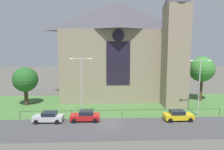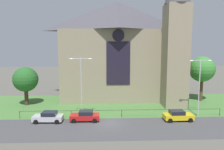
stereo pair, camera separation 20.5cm
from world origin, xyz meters
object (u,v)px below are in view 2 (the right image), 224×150
object	(u,v)px
parked_car_yellow	(178,116)
tree_left_far	(26,80)
streetlamp_far	(200,81)
church_building	(120,49)
tree_right_far	(202,70)
streetlamp_near	(81,80)
parked_car_silver	(48,117)
parked_car_red	(85,116)

from	to	relation	value
parked_car_yellow	tree_left_far	bearing A→B (deg)	157.48
streetlamp_far	parked_car_yellow	xyz separation A→B (m)	(-3.81, -1.81, -4.84)
church_building	streetlamp_far	bearing A→B (deg)	-50.24
tree_right_far	streetlamp_near	xyz separation A→B (m)	(-22.78, -9.65, -0.52)
streetlamp_near	parked_car_yellow	distance (m)	15.11
church_building	parked_car_yellow	xyz separation A→B (m)	(7.28, -15.12, -9.53)
tree_left_far	streetlamp_near	size ratio (longest dim) A/B	0.77
streetlamp_near	streetlamp_far	world-z (taller)	streetlamp_near
church_building	tree_right_far	xyz separation A→B (m)	(15.92, -3.67, -3.99)
streetlamp_far	parked_car_silver	world-z (taller)	streetlamp_far
parked_car_red	parked_car_silver	bearing A→B (deg)	3.23
tree_right_far	parked_car_yellow	bearing A→B (deg)	-127.04
tree_right_far	tree_left_far	bearing A→B (deg)	-176.90
streetlamp_far	parked_car_silver	bearing A→B (deg)	-175.90
parked_car_red	parked_car_yellow	xyz separation A→B (m)	(13.52, -0.42, 0.00)
tree_left_far	parked_car_red	bearing A→B (deg)	-38.52
parked_car_red	tree_left_far	bearing A→B (deg)	-37.85
church_building	streetlamp_near	bearing A→B (deg)	-117.25
streetlamp_near	church_building	bearing A→B (deg)	62.75
tree_right_far	parked_car_red	world-z (taller)	tree_right_far
streetlamp_near	streetlamp_far	bearing A→B (deg)	0.00
tree_left_far	parked_car_silver	bearing A→B (deg)	-56.06
parked_car_silver	streetlamp_far	bearing A→B (deg)	-173.68
tree_right_far	streetlamp_far	bearing A→B (deg)	-116.63
tree_left_far	tree_right_far	xyz separation A→B (m)	(33.73, 1.83, 1.53)
church_building	streetlamp_far	distance (m)	17.95
streetlamp_far	tree_left_far	bearing A→B (deg)	164.85
parked_car_silver	church_building	bearing A→B (deg)	-125.27
streetlamp_near	parked_car_silver	world-z (taller)	streetlamp_near
tree_left_far	parked_car_silver	distance (m)	12.06
parked_car_yellow	streetlamp_far	bearing A→B (deg)	23.85
church_building	streetlamp_near	world-z (taller)	church_building
tree_right_far	parked_car_silver	xyz separation A→B (m)	(-27.38, -11.27, -5.54)
tree_left_far	streetlamp_near	distance (m)	13.49
streetlamp_near	streetlamp_far	xyz separation A→B (m)	(17.94, 0.00, -0.17)
parked_car_red	parked_car_yellow	bearing A→B (deg)	178.88
parked_car_silver	parked_car_red	distance (m)	5.22
tree_left_far	streetlamp_near	xyz separation A→B (m)	(10.95, -7.82, 1.01)
parked_car_silver	parked_car_yellow	bearing A→B (deg)	-178.36
tree_left_far	parked_car_red	xyz separation A→B (m)	(11.57, -9.20, -4.01)
church_building	streetlamp_far	world-z (taller)	church_building
church_building	parked_car_yellow	distance (m)	19.30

